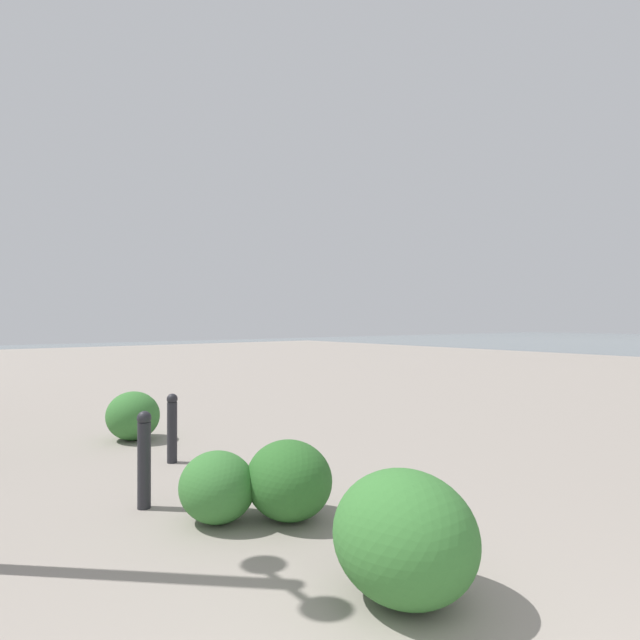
# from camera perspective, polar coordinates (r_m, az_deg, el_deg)

# --- Properties ---
(bollard_near) EXTENTS (0.13, 0.13, 0.89)m
(bollard_near) POSITION_cam_1_polar(r_m,az_deg,el_deg) (5.08, -19.21, -14.43)
(bollard_near) COLOR #232328
(bollard_near) RESTS_ON ground
(bollard_mid) EXTENTS (0.13, 0.13, 0.84)m
(bollard_mid) POSITION_cam_1_polar(r_m,az_deg,el_deg) (6.53, -16.33, -11.46)
(bollard_mid) COLOR #232328
(bollard_mid) RESTS_ON ground
(shrub_low) EXTENTS (0.82, 0.74, 0.70)m
(shrub_low) POSITION_cam_1_polar(r_m,az_deg,el_deg) (7.93, -20.34, -10.08)
(shrub_low) COLOR #387533
(shrub_low) RESTS_ON ground
(shrub_round) EXTENTS (0.71, 0.64, 0.60)m
(shrub_round) POSITION_cam_1_polar(r_m,az_deg,el_deg) (4.65, -11.52, -17.93)
(shrub_round) COLOR #387533
(shrub_round) RESTS_ON ground
(shrub_wide) EXTENTS (0.80, 0.72, 0.68)m
(shrub_wide) POSITION_cam_1_polar(r_m,az_deg,el_deg) (4.61, -3.53, -17.54)
(shrub_wide) COLOR #2D6628
(shrub_wide) RESTS_ON ground
(shrub_tall) EXTENTS (0.94, 0.85, 0.80)m
(shrub_tall) POSITION_cam_1_polar(r_m,az_deg,el_deg) (3.42, 9.48, -22.86)
(shrub_tall) COLOR #387533
(shrub_tall) RESTS_ON ground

